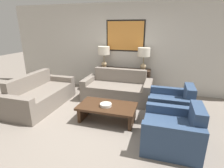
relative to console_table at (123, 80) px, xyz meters
The scene contains 11 objects.
ground_plane 2.22m from the console_table, 90.00° to the right, with size 20.00×20.00×0.00m, color slate.
back_wall 1.00m from the console_table, 90.00° to the left, with size 7.77×0.12×2.65m.
console_table is the anchor object (origin of this frame).
table_lamp_left 1.04m from the console_table, behind, with size 0.36×0.36×0.66m.
table_lamp_right 1.04m from the console_table, ahead, with size 0.36×0.36×0.66m.
couch_by_back_wall 0.66m from the console_table, 90.00° to the right, with size 1.86×0.87×0.81m.
couch_by_side 2.41m from the console_table, 136.98° to the right, with size 0.87×1.86×0.81m.
coffee_table 1.88m from the console_table, 87.06° to the right, with size 1.23×0.69×0.36m.
decorative_bowl 1.92m from the console_table, 87.56° to the right, with size 0.25×0.25×0.06m.
armchair_near_back_wall 1.97m from the console_table, 43.70° to the right, with size 0.91×0.86×0.79m.
armchair_near_camera 2.78m from the console_table, 59.26° to the right, with size 0.91×0.86×0.79m.
Camera 1 is at (1.16, -2.92, 1.96)m, focal length 28.00 mm.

